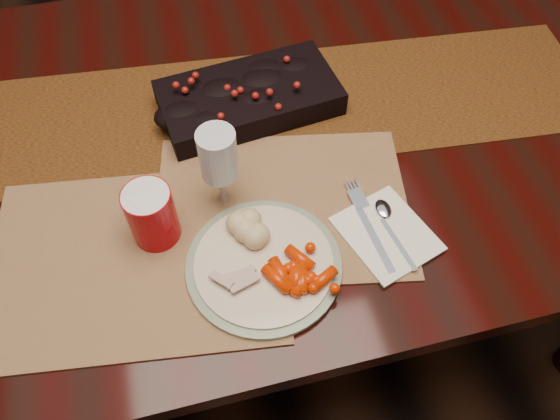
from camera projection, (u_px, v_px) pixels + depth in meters
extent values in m
plane|color=black|center=(256.00, 296.00, 1.67)|extent=(5.00, 5.00, 0.00)
cube|color=black|center=(250.00, 230.00, 1.36)|extent=(1.80, 1.00, 0.75)
cube|color=#3F210C|center=(212.00, 113.00, 1.07)|extent=(1.56, 0.45, 0.00)
cube|color=#965F41|center=(282.00, 205.00, 0.95)|extent=(0.49, 0.40, 0.00)
cube|color=brown|center=(137.00, 258.00, 0.89)|extent=(0.51, 0.41, 0.00)
cylinder|color=beige|center=(264.00, 265.00, 0.87)|extent=(0.27, 0.27, 0.01)
cube|color=white|center=(387.00, 234.00, 0.91)|extent=(0.17, 0.19, 0.01)
cylinder|color=#B4020C|center=(152.00, 215.00, 0.87)|extent=(0.08, 0.08, 0.11)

